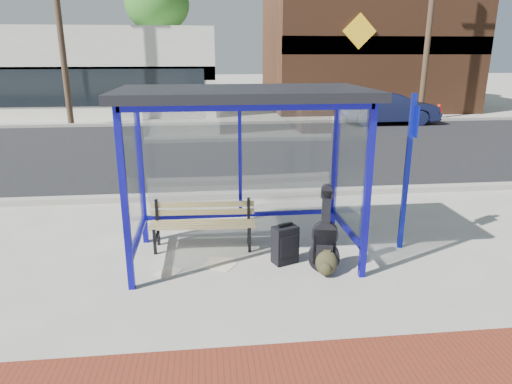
{
  "coord_description": "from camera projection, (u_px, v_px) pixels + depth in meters",
  "views": [
    {
      "loc": [
        -0.51,
        -6.06,
        2.86
      ],
      "look_at": [
        0.19,
        0.2,
        0.94
      ],
      "focal_mm": 32.0,
      "sensor_mm": 36.0,
      "label": 1
    }
  ],
  "objects": [
    {
      "name": "ground",
      "position": [
        245.0,
        258.0,
        6.65
      ],
      "size": [
        120.0,
        120.0,
        0.0
      ],
      "primitive_type": "plane",
      "color": "#B2ADA0",
      "rests_on": "ground"
    },
    {
      "name": "brick_paver_strip",
      "position": [
        269.0,
        378.0,
        4.18
      ],
      "size": [
        60.0,
        1.0,
        0.01
      ],
      "primitive_type": "cube",
      "color": "maroon",
      "rests_on": "ground"
    },
    {
      "name": "curb_near",
      "position": [
        233.0,
        195.0,
        9.39
      ],
      "size": [
        60.0,
        0.25,
        0.12
      ],
      "primitive_type": "cube",
      "color": "gray",
      "rests_on": "ground"
    },
    {
      "name": "street_asphalt",
      "position": [
        223.0,
        148.0,
        14.26
      ],
      "size": [
        60.0,
        10.0,
        0.0
      ],
      "primitive_type": "cube",
      "color": "black",
      "rests_on": "ground"
    },
    {
      "name": "curb_far",
      "position": [
        218.0,
        123.0,
        19.09
      ],
      "size": [
        60.0,
        0.25,
        0.12
      ],
      "primitive_type": "cube",
      "color": "gray",
      "rests_on": "ground"
    },
    {
      "name": "far_sidewalk",
      "position": [
        216.0,
        118.0,
        20.91
      ],
      "size": [
        60.0,
        4.0,
        0.01
      ],
      "primitive_type": "cube",
      "color": "#B2ADA0",
      "rests_on": "ground"
    },
    {
      "name": "bus_shelter",
      "position": [
        243.0,
        114.0,
        6.12
      ],
      "size": [
        3.3,
        1.8,
        2.42
      ],
      "color": "#100E9A",
      "rests_on": "ground"
    },
    {
      "name": "storefront_white",
      "position": [
        29.0,
        72.0,
        22.22
      ],
      "size": [
        18.0,
        6.04,
        4.0
      ],
      "color": "silver",
      "rests_on": "ground"
    },
    {
      "name": "storefront_brown",
      "position": [
        364.0,
        46.0,
        24.14
      ],
      "size": [
        10.0,
        7.08,
        6.4
      ],
      "color": "#59331E",
      "rests_on": "ground"
    },
    {
      "name": "tree_mid",
      "position": [
        157.0,
        5.0,
        25.66
      ],
      "size": [
        3.6,
        3.6,
        7.03
      ],
      "color": "#4C3826",
      "rests_on": "ground"
    },
    {
      "name": "tree_right",
      "position": [
        420.0,
        8.0,
        27.29
      ],
      "size": [
        3.6,
        3.6,
        7.03
      ],
      "color": "#4C3826",
      "rests_on": "ground"
    },
    {
      "name": "utility_pole_west",
      "position": [
        59.0,
        19.0,
        17.56
      ],
      "size": [
        1.6,
        0.24,
        8.0
      ],
      "color": "#4C3826",
      "rests_on": "ground"
    },
    {
      "name": "utility_pole_east",
      "position": [
        430.0,
        22.0,
        19.14
      ],
      "size": [
        1.6,
        0.24,
        8.0
      ],
      "color": "#4C3826",
      "rests_on": "ground"
    },
    {
      "name": "bench",
      "position": [
        203.0,
        221.0,
        6.9
      ],
      "size": [
        1.59,
        0.47,
        0.74
      ],
      "rotation": [
        0.0,
        0.0,
        -0.06
      ],
      "color": "black",
      "rests_on": "ground"
    },
    {
      "name": "guitar_bag",
      "position": [
        325.0,
        242.0,
        6.12
      ],
      "size": [
        0.44,
        0.2,
        1.16
      ],
      "rotation": [
        0.0,
        0.0,
        -0.2
      ],
      "color": "black",
      "rests_on": "ground"
    },
    {
      "name": "suitcase",
      "position": [
        285.0,
        245.0,
        6.41
      ],
      "size": [
        0.4,
        0.33,
        0.6
      ],
      "rotation": [
        0.0,
        0.0,
        0.38
      ],
      "color": "black",
      "rests_on": "ground"
    },
    {
      "name": "backpack",
      "position": [
        326.0,
        263.0,
        6.09
      ],
      "size": [
        0.35,
        0.34,
        0.35
      ],
      "rotation": [
        0.0,
        0.0,
        -0.37
      ],
      "color": "#2A2817",
      "rests_on": "ground"
    },
    {
      "name": "sign_post",
      "position": [
        408.0,
        164.0,
        6.63
      ],
      "size": [
        0.11,
        0.29,
        2.33
      ],
      "rotation": [
        0.0,
        0.0,
        -0.14
      ],
      "color": "#0D1692",
      "rests_on": "ground"
    },
    {
      "name": "newspaper_a",
      "position": [
        220.0,
        262.0,
        6.51
      ],
      "size": [
        0.43,
        0.37,
        0.01
      ],
      "primitive_type": "cube",
      "rotation": [
        0.0,
        0.0,
        -0.21
      ],
      "color": "white",
      "rests_on": "ground"
    },
    {
      "name": "newspaper_b",
      "position": [
        168.0,
        272.0,
        6.2
      ],
      "size": [
        0.41,
        0.42,
        0.01
      ],
      "primitive_type": "cube",
      "rotation": [
        0.0,
        0.0,
        0.94
      ],
      "color": "white",
      "rests_on": "ground"
    },
    {
      "name": "newspaper_c",
      "position": [
        220.0,
        265.0,
        6.42
      ],
      "size": [
        0.52,
        0.49,
        0.01
      ],
      "primitive_type": "cube",
      "rotation": [
        0.0,
        0.0,
        2.59
      ],
      "color": "white",
      "rests_on": "ground"
    },
    {
      "name": "parked_car",
      "position": [
        389.0,
        108.0,
        18.99
      ],
      "size": [
        4.06,
        1.45,
        1.33
      ],
      "primitive_type": "imported",
      "rotation": [
        0.0,
        0.0,
        1.58
      ],
      "color": "#161C40",
      "rests_on": "ground"
    },
    {
      "name": "fire_hydrant",
      "position": [
        439.0,
        111.0,
        20.62
      ],
      "size": [
        0.3,
        0.2,
        0.66
      ],
      "rotation": [
        0.0,
        0.0,
        -0.15
      ],
      "color": "#B31B0C",
      "rests_on": "ground"
    }
  ]
}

